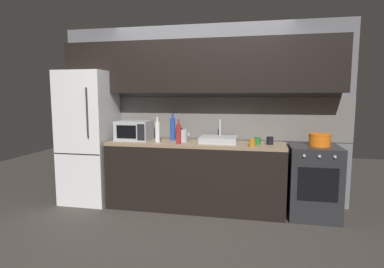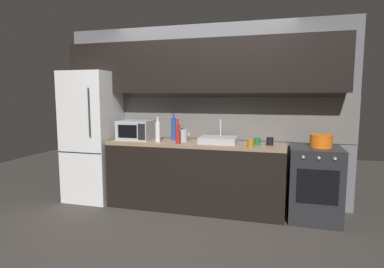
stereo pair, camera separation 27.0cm
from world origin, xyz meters
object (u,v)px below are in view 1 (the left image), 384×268
oven_range (313,181)px  kettle (182,136)px  mug_amber (252,143)px  cooking_pot (320,140)px  microwave (134,131)px  mug_dark (270,141)px  wine_bottle_red (179,134)px  refrigerator (89,137)px  wine_bottle_blue (173,129)px  mug_green (257,141)px  wine_bottle_white (157,132)px

oven_range → kettle: kettle is taller
mug_amber → cooking_pot: bearing=15.1°
microwave → mug_dark: size_ratio=4.65×
kettle → wine_bottle_red: size_ratio=0.59×
refrigerator → mug_amber: 2.31m
refrigerator → mug_dark: (2.51, 0.00, 0.02)m
wine_bottle_blue → mug_dark: (1.31, -0.12, -0.11)m
oven_range → mug_dark: bearing=179.5°
wine_bottle_blue → mug_green: size_ratio=4.19×
wine_bottle_white → cooking_pot: wine_bottle_white is taller
microwave → cooking_pot: (2.43, -0.02, -0.06)m
mug_green → wine_bottle_white: bearing=-177.2°
wine_bottle_white → refrigerator: bearing=175.3°
oven_range → wine_bottle_white: wine_bottle_white is taller
kettle → cooking_pot: bearing=-0.4°
wine_bottle_blue → oven_range: bearing=-3.8°
microwave → mug_green: bearing=-1.4°
wine_bottle_red → mug_green: 1.01m
mug_green → cooking_pot: (0.75, 0.02, 0.03)m
refrigerator → mug_dark: bearing=0.1°
refrigerator → kettle: bearing=0.5°
wine_bottle_blue → cooking_pot: (1.90, -0.12, -0.08)m
kettle → mug_green: 1.00m
microwave → mug_green: microwave is taller
wine_bottle_white → wine_bottle_red: bearing=-18.0°
microwave → wine_bottle_blue: (0.53, 0.10, 0.02)m
mug_green → mug_amber: 0.21m
wine_bottle_red → refrigerator: bearing=172.1°
mug_dark → cooking_pot: cooking_pot is taller
wine_bottle_red → mug_amber: 0.93m
mug_dark → wine_bottle_red: bearing=-170.4°
microwave → refrigerator: bearing=-178.4°
microwave → wine_bottle_white: 0.39m
wine_bottle_red → wine_bottle_blue: wine_bottle_blue is taller
wine_bottle_white → mug_dark: 1.47m
oven_range → mug_dark: 0.74m
wine_bottle_red → cooking_pot: 1.75m
microwave → mug_amber: size_ratio=4.85×
kettle → mug_dark: 1.15m
mug_green → oven_range: bearing=1.8°
microwave → wine_bottle_blue: wine_bottle_blue is taller
kettle → mug_dark: bearing=-0.4°
wine_bottle_blue → mug_green: (1.15, -0.14, -0.11)m
refrigerator → wine_bottle_blue: 1.22m
mug_amber → refrigerator: bearing=174.6°
cooking_pot → mug_dark: bearing=179.7°
refrigerator → microwave: size_ratio=4.03×
wine_bottle_white → mug_amber: 1.25m
mug_amber → cooking_pot: cooking_pot is taller
kettle → oven_range: bearing=-0.4°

